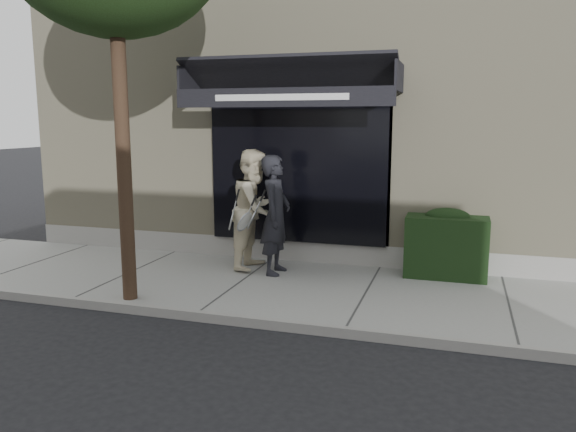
% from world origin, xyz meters
% --- Properties ---
extents(ground, '(80.00, 80.00, 0.00)m').
position_xyz_m(ground, '(0.00, 0.00, 0.00)').
color(ground, black).
rests_on(ground, ground).
extents(sidewalk, '(20.00, 3.00, 0.12)m').
position_xyz_m(sidewalk, '(0.00, 0.00, 0.06)').
color(sidewalk, gray).
rests_on(sidewalk, ground).
extents(curb, '(20.00, 0.10, 0.14)m').
position_xyz_m(curb, '(0.00, -1.55, 0.07)').
color(curb, gray).
rests_on(curb, ground).
extents(building_facade, '(14.30, 8.04, 5.64)m').
position_xyz_m(building_facade, '(-0.01, 4.96, 2.74)').
color(building_facade, '#B7AD8C').
rests_on(building_facade, ground).
extents(hedge, '(1.30, 0.70, 1.14)m').
position_xyz_m(hedge, '(1.10, 1.25, 0.66)').
color(hedge, black).
rests_on(hedge, sidewalk).
extents(pedestrian_front, '(0.79, 0.87, 1.98)m').
position_xyz_m(pedestrian_front, '(-1.63, 0.61, 1.11)').
color(pedestrian_front, black).
rests_on(pedestrian_front, sidewalk).
extents(pedestrian_back, '(0.82, 1.04, 2.05)m').
position_xyz_m(pedestrian_back, '(-2.08, 0.86, 1.15)').
color(pedestrian_back, beige).
rests_on(pedestrian_back, sidewalk).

